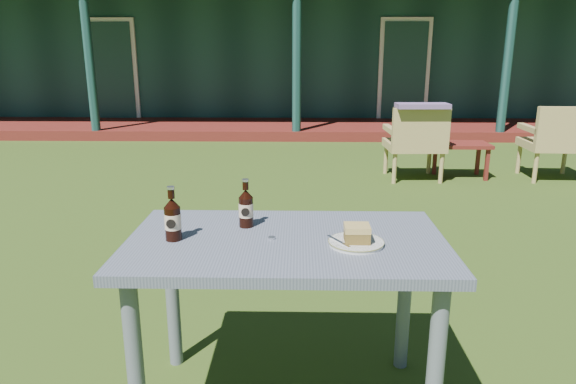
{
  "coord_description": "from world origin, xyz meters",
  "views": [
    {
      "loc": [
        0.05,
        -3.42,
        1.4
      ],
      "look_at": [
        0.0,
        -1.3,
        0.82
      ],
      "focal_mm": 32.0,
      "sensor_mm": 36.0,
      "label": 1
    }
  ],
  "objects_px": {
    "cafe_table": "(286,263)",
    "plate": "(356,243)",
    "armchair_right": "(557,139)",
    "cola_bottle_far": "(173,219)",
    "side_table": "(461,148)",
    "cola_bottle_near": "(246,208)",
    "cake_slice": "(357,233)",
    "armchair_left": "(416,139)"
  },
  "relations": [
    {
      "from": "cola_bottle_far",
      "to": "armchair_right",
      "type": "xyz_separation_m",
      "value": [
        3.32,
        3.88,
        -0.33
      ]
    },
    {
      "from": "plate",
      "to": "cake_slice",
      "type": "relative_size",
      "value": 2.22
    },
    {
      "from": "side_table",
      "to": "armchair_right",
      "type": "bearing_deg",
      "value": -5.99
    },
    {
      "from": "plate",
      "to": "armchair_left",
      "type": "bearing_deg",
      "value": 74.45
    },
    {
      "from": "cola_bottle_near",
      "to": "armchair_left",
      "type": "bearing_deg",
      "value": 67.86
    },
    {
      "from": "armchair_right",
      "to": "plate",
      "type": "bearing_deg",
      "value": -124.01
    },
    {
      "from": "cafe_table",
      "to": "side_table",
      "type": "bearing_deg",
      "value": 64.51
    },
    {
      "from": "cake_slice",
      "to": "side_table",
      "type": "distance_m",
      "value": 4.36
    },
    {
      "from": "cake_slice",
      "to": "armchair_right",
      "type": "height_order",
      "value": "armchair_right"
    },
    {
      "from": "plate",
      "to": "cola_bottle_near",
      "type": "relative_size",
      "value": 1.04
    },
    {
      "from": "cola_bottle_near",
      "to": "armchair_right",
      "type": "bearing_deg",
      "value": 50.55
    },
    {
      "from": "cola_bottle_far",
      "to": "cola_bottle_near",
      "type": "bearing_deg",
      "value": 31.38
    },
    {
      "from": "cafe_table",
      "to": "cake_slice",
      "type": "distance_m",
      "value": 0.3
    },
    {
      "from": "cola_bottle_far",
      "to": "plate",
      "type": "bearing_deg",
      "value": -3.01
    },
    {
      "from": "cafe_table",
      "to": "plate",
      "type": "relative_size",
      "value": 5.88
    },
    {
      "from": "cake_slice",
      "to": "armchair_left",
      "type": "distance_m",
      "value": 4.04
    },
    {
      "from": "plate",
      "to": "side_table",
      "type": "height_order",
      "value": "plate"
    },
    {
      "from": "cafe_table",
      "to": "cake_slice",
      "type": "bearing_deg",
      "value": -12.76
    },
    {
      "from": "cola_bottle_far",
      "to": "side_table",
      "type": "height_order",
      "value": "cola_bottle_far"
    },
    {
      "from": "armchair_left",
      "to": "armchair_right",
      "type": "height_order",
      "value": "armchair_right"
    },
    {
      "from": "cafe_table",
      "to": "side_table",
      "type": "height_order",
      "value": "cafe_table"
    },
    {
      "from": "plate",
      "to": "side_table",
      "type": "xyz_separation_m",
      "value": [
        1.63,
        4.02,
        -0.39
      ]
    },
    {
      "from": "cake_slice",
      "to": "cola_bottle_near",
      "type": "xyz_separation_m",
      "value": [
        -0.42,
        0.19,
        0.03
      ]
    },
    {
      "from": "cola_bottle_near",
      "to": "plate",
      "type": "bearing_deg",
      "value": -24.54
    },
    {
      "from": "cola_bottle_near",
      "to": "cake_slice",
      "type": "bearing_deg",
      "value": -24.72
    },
    {
      "from": "cafe_table",
      "to": "cola_bottle_near",
      "type": "relative_size",
      "value": 6.1
    },
    {
      "from": "armchair_left",
      "to": "side_table",
      "type": "height_order",
      "value": "armchair_left"
    },
    {
      "from": "plate",
      "to": "cola_bottle_far",
      "type": "xyz_separation_m",
      "value": [
        -0.68,
        0.04,
        0.07
      ]
    },
    {
      "from": "cafe_table",
      "to": "cola_bottle_near",
      "type": "height_order",
      "value": "cola_bottle_near"
    },
    {
      "from": "cola_bottle_far",
      "to": "cafe_table",
      "type": "bearing_deg",
      "value": 2.8
    },
    {
      "from": "plate",
      "to": "cake_slice",
      "type": "distance_m",
      "value": 0.04
    },
    {
      "from": "cola_bottle_near",
      "to": "cola_bottle_far",
      "type": "bearing_deg",
      "value": -148.62
    },
    {
      "from": "plate",
      "to": "cola_bottle_near",
      "type": "xyz_separation_m",
      "value": [
        -0.42,
        0.19,
        0.07
      ]
    },
    {
      "from": "cafe_table",
      "to": "side_table",
      "type": "distance_m",
      "value": 4.4
    },
    {
      "from": "cola_bottle_far",
      "to": "armchair_right",
      "type": "height_order",
      "value": "cola_bottle_far"
    },
    {
      "from": "plate",
      "to": "cola_bottle_near",
      "type": "distance_m",
      "value": 0.47
    },
    {
      "from": "plate",
      "to": "armchair_right",
      "type": "height_order",
      "value": "armchair_right"
    },
    {
      "from": "cafe_table",
      "to": "cola_bottle_near",
      "type": "bearing_deg",
      "value": 140.38
    },
    {
      "from": "armchair_right",
      "to": "cola_bottle_far",
      "type": "bearing_deg",
      "value": -130.56
    },
    {
      "from": "cafe_table",
      "to": "cola_bottle_far",
      "type": "height_order",
      "value": "cola_bottle_far"
    },
    {
      "from": "cola_bottle_near",
      "to": "cola_bottle_far",
      "type": "xyz_separation_m",
      "value": [
        -0.26,
        -0.16,
        0.0
      ]
    },
    {
      "from": "cola_bottle_far",
      "to": "side_table",
      "type": "relative_size",
      "value": 0.34
    }
  ]
}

